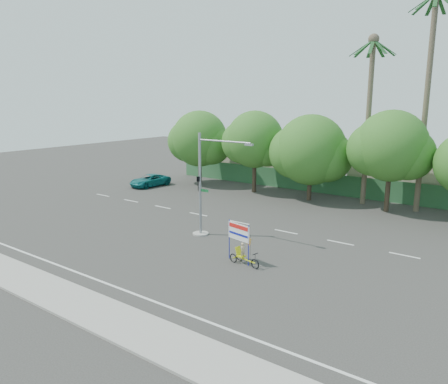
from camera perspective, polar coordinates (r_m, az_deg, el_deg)
The scene contains 14 objects.
ground at distance 25.98m, azimuth -4.39°, elevation -8.69°, with size 120.00×120.00×0.00m, color #33302D.
sidewalk_near at distance 21.32m, azimuth -18.00°, elevation -13.96°, with size 50.00×2.40×0.12m, color gray.
fence at distance 43.70m, azimuth 14.23°, elevation 0.94°, with size 38.00×0.08×2.00m, color #336B3D.
building_left at distance 51.87m, azimuth 5.91°, elevation 4.10°, with size 12.00×8.00×4.00m, color beige.
building_right at distance 45.67m, azimuth 25.77°, elevation 1.59°, with size 14.00×8.00×3.60m, color beige.
tree_far_left at distance 47.32m, azimuth -3.25°, elevation 6.73°, with size 7.14×6.00×7.96m.
tree_left at distance 43.20m, azimuth 3.99°, elevation 6.60°, with size 6.66×5.60×8.07m.
tree_center at distance 40.40m, azimuth 11.21°, elevation 5.17°, with size 7.62×6.40×7.85m.
tree_right at distance 37.91m, azimuth 20.91°, elevation 5.33°, with size 6.90×5.80×8.36m.
palm_tall at distance 38.70m, azimuth 25.11°, elevation 12.88°, with size 3.73×3.79×17.45m.
palm_short at distance 39.84m, azimuth 18.45°, elevation 11.03°, with size 3.73×3.79×14.45m.
traffic_signal at distance 29.44m, azimuth -2.69°, elevation -0.23°, with size 4.72×1.10×7.00m.
trike_billboard at distance 24.93m, azimuth 2.30°, elevation -7.20°, with size 2.41×0.84×2.41m.
pickup_truck at distance 47.22m, azimuth -9.65°, elevation 1.50°, with size 2.09×4.53×1.26m, color #0F6C6E.
Camera 1 is at (15.88, -18.37, 9.24)m, focal length 35.00 mm.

